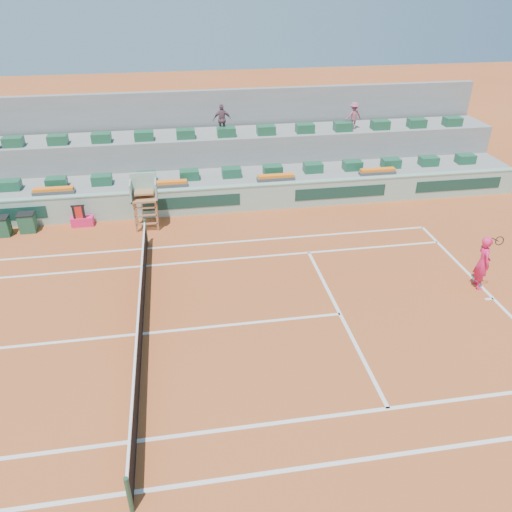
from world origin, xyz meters
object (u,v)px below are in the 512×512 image
at_px(drink_cooler_a, 27,222).
at_px(tennis_player, 483,262).
at_px(player_bag, 83,221).
at_px(umpire_chair, 144,194).

distance_m(drink_cooler_a, tennis_player, 18.22).
height_order(player_bag, drink_cooler_a, drink_cooler_a).
height_order(player_bag, tennis_player, tennis_player).
distance_m(umpire_chair, tennis_player, 13.52).
distance_m(player_bag, umpire_chair, 3.18).
bearing_deg(drink_cooler_a, tennis_player, -22.76).
xyz_separation_m(umpire_chair, tennis_player, (11.74, -6.68, -0.55)).
bearing_deg(umpire_chair, drink_cooler_a, 175.86).
xyz_separation_m(player_bag, umpire_chair, (2.83, -0.56, 1.33)).
bearing_deg(drink_cooler_a, player_bag, 5.07).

